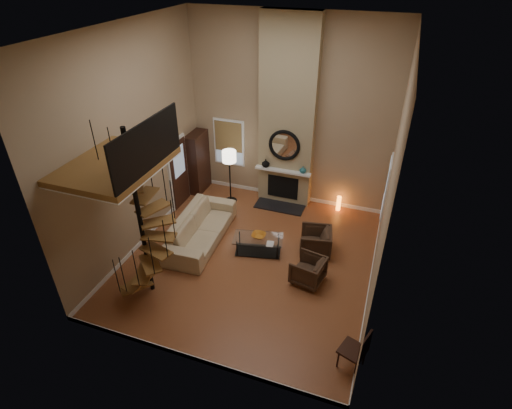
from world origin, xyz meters
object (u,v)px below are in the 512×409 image
(side_chair, at_px, (358,350))
(armchair_far, at_px, (311,271))
(accent_lamp, at_px, (339,203))
(coffee_table, at_px, (258,243))
(floor_lamp, at_px, (229,160))
(armchair_near, at_px, (318,242))
(sofa, at_px, (201,227))
(hutch, at_px, (198,163))

(side_chair, bearing_deg, armchair_far, 123.69)
(armchair_far, height_order, accent_lamp, armchair_far)
(coffee_table, distance_m, side_chair, 3.93)
(accent_lamp, bearing_deg, floor_lamp, -169.82)
(armchair_near, bearing_deg, sofa, -92.26)
(accent_lamp, bearing_deg, armchair_far, -91.58)
(armchair_near, distance_m, floor_lamp, 3.68)
(armchair_far, relative_size, coffee_table, 0.53)
(hutch, distance_m, side_chair, 7.74)
(armchair_far, bearing_deg, accent_lamp, -171.10)
(floor_lamp, height_order, accent_lamp, floor_lamp)
(side_chair, bearing_deg, accent_lamp, 103.00)
(armchair_near, distance_m, side_chair, 3.46)
(hutch, xyz_separation_m, armchair_far, (4.44, -3.13, -0.60))
(hutch, height_order, armchair_far, hutch)
(sofa, xyz_separation_m, accent_lamp, (3.28, 2.70, -0.15))
(accent_lamp, bearing_deg, armchair_near, -94.01)
(armchair_near, bearing_deg, hutch, -125.46)
(floor_lamp, bearing_deg, armchair_near, -27.37)
(hutch, bearing_deg, armchair_far, -35.19)
(coffee_table, bearing_deg, armchair_far, -23.58)
(armchair_far, bearing_deg, sofa, -91.36)
(hutch, distance_m, accent_lamp, 4.59)
(hutch, xyz_separation_m, coffee_table, (2.90, -2.46, -0.67))
(hutch, distance_m, coffee_table, 3.86)
(accent_lamp, bearing_deg, coffee_table, -121.23)
(armchair_near, bearing_deg, side_chair, 12.55)
(hutch, relative_size, armchair_near, 2.55)
(sofa, bearing_deg, hutch, 23.90)
(coffee_table, bearing_deg, armchair_near, 18.27)
(floor_lamp, bearing_deg, hutch, 164.38)
(hutch, relative_size, floor_lamp, 1.17)
(side_chair, bearing_deg, armchair_near, 113.80)
(hutch, relative_size, coffee_table, 1.47)
(coffee_table, distance_m, accent_lamp, 3.16)
(coffee_table, height_order, floor_lamp, floor_lamp)
(sofa, height_order, armchair_far, sofa)
(coffee_table, bearing_deg, floor_lamp, 128.00)
(sofa, relative_size, floor_lamp, 1.59)
(side_chair, bearing_deg, hutch, 138.37)
(armchair_near, xyz_separation_m, coffee_table, (-1.48, -0.49, -0.07))
(armchair_near, bearing_deg, floor_lamp, -128.62)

